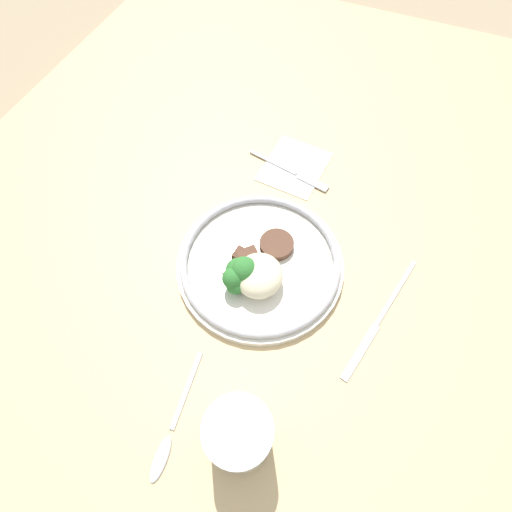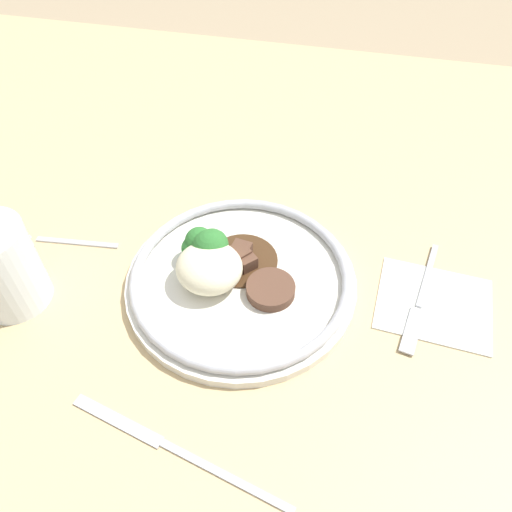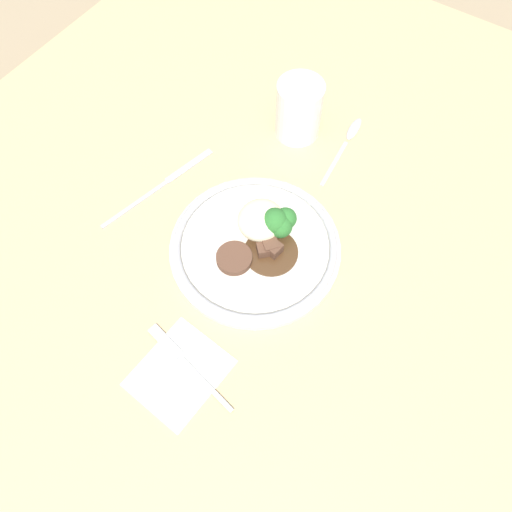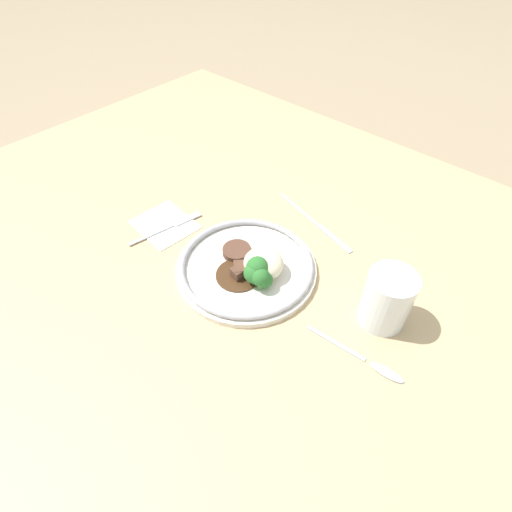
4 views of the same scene
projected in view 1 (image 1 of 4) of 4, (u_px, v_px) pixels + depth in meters
name	position (u px, v px, depth m)	size (l,w,h in m)	color
ground_plane	(268.00, 259.00, 0.71)	(8.00, 8.00, 0.00)	#998466
dining_table	(268.00, 253.00, 0.69)	(1.54, 1.25, 0.04)	tan
napkin	(295.00, 167.00, 0.76)	(0.14, 0.12, 0.00)	silver
plate	(257.00, 264.00, 0.64)	(0.27, 0.27, 0.07)	silver
juice_glass	(239.00, 436.00, 0.49)	(0.08, 0.08, 0.11)	yellow
fork	(296.00, 174.00, 0.75)	(0.04, 0.17, 0.00)	#ADADB2
knife	(378.00, 322.00, 0.61)	(0.23, 0.06, 0.00)	#ADADB2
spoon	(168.00, 440.00, 0.52)	(0.17, 0.03, 0.01)	#ADADB2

